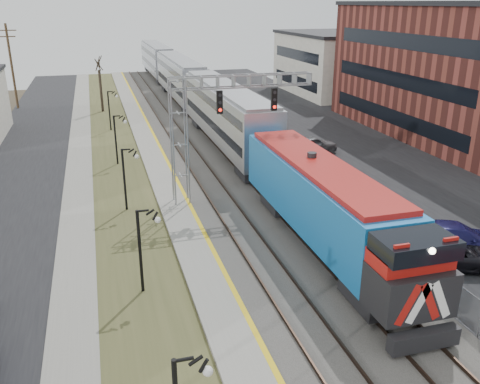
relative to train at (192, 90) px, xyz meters
name	(u,v)px	position (x,y,z in m)	size (l,w,h in m)	color
street_west	(13,185)	(-17.00, -20.14, -2.90)	(7.00, 120.00, 0.04)	black
sidewalk	(79,179)	(-12.50, -20.14, -2.88)	(2.00, 120.00, 0.08)	gray
grass_median	(120,176)	(-9.50, -20.14, -2.89)	(4.00, 120.00, 0.06)	#434625
platform	(160,171)	(-6.50, -20.14, -2.80)	(2.00, 120.00, 0.24)	gray
ballast_bed	(223,166)	(-1.50, -20.14, -2.82)	(8.00, 120.00, 0.20)	#595651
parking_lot	(359,155)	(10.50, -20.14, -2.90)	(16.00, 120.00, 0.04)	black
platform_edge	(171,169)	(-5.62, -20.14, -2.67)	(0.24, 120.00, 0.01)	gold
track_near	(198,166)	(-3.50, -20.14, -2.64)	(1.58, 120.00, 0.15)	#2D2119
track_far	(241,162)	(0.00, -20.14, -2.64)	(1.58, 120.00, 0.15)	#2D2119
train	(192,90)	(0.00, 0.00, 0.00)	(3.00, 85.85, 5.33)	#1566AF
signal_gantry	(206,118)	(-4.28, -27.15, 2.67)	(9.00, 1.07, 8.15)	gray
lampposts	(140,250)	(-9.50, -36.85, -0.92)	(0.14, 62.14, 4.00)	black
fence	(273,153)	(2.70, -20.14, -2.12)	(0.04, 120.00, 1.60)	gray
car_lot_c	(455,255)	(5.52, -39.01, -2.25)	(2.21, 4.79, 1.33)	black
car_lot_d	(455,239)	(6.51, -37.69, -2.13)	(2.22, 5.47, 1.59)	#181650
car_lot_e	(311,146)	(6.56, -18.85, -2.09)	(1.95, 4.85, 1.65)	slate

